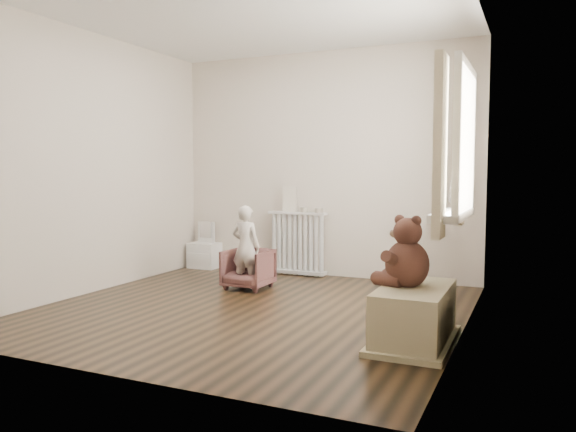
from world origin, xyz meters
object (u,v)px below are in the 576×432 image
at_px(armchair, 248,269).
at_px(plush_cat, 458,197).
at_px(child, 246,247).
at_px(teddy_bear, 407,249).
at_px(toy_vanity, 204,246).
at_px(radiator, 297,242).
at_px(toy_bench, 414,315).

distance_m(armchair, plush_cat, 2.25).
relative_size(child, plush_cat, 2.87).
bearing_deg(plush_cat, child, -155.29).
xyz_separation_m(child, teddy_bear, (1.90, -1.12, 0.22)).
height_order(toy_vanity, armchair, toy_vanity).
xyz_separation_m(radiator, toy_bench, (1.80, -2.10, -0.19)).
relative_size(radiator, toy_vanity, 1.28).
bearing_deg(toy_bench, armchair, 149.21).
bearing_deg(plush_cat, teddy_bear, -75.32).
bearing_deg(toy_vanity, armchair, -38.98).
bearing_deg(armchair, plush_cat, -1.11).
relative_size(toy_vanity, toy_bench, 0.67).
height_order(child, plush_cat, plush_cat).
distance_m(toy_vanity, teddy_bear, 3.67).
relative_size(radiator, toy_bench, 0.87).
xyz_separation_m(armchair, plush_cat, (2.10, -0.05, 0.79)).
xyz_separation_m(child, toy_bench, (1.96, -1.12, -0.25)).
bearing_deg(child, plush_cat, -179.75).
bearing_deg(radiator, child, -99.36).
distance_m(teddy_bear, plush_cat, 1.18).
xyz_separation_m(radiator, armchair, (-0.16, -0.93, -0.18)).
xyz_separation_m(radiator, child, (-0.16, -0.98, 0.06)).
bearing_deg(armchair, child, -89.68).
bearing_deg(teddy_bear, toy_vanity, 160.71).
bearing_deg(child, radiator, -99.04).
relative_size(armchair, plush_cat, 1.54).
height_order(radiator, armchair, radiator).
xyz_separation_m(child, plush_cat, (2.10, -0.00, 0.55)).
distance_m(armchair, toy_bench, 2.28).
height_order(child, toy_bench, child).
relative_size(armchair, toy_bench, 0.53).
bearing_deg(radiator, plush_cat, -26.80).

